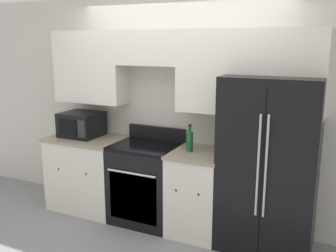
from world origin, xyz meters
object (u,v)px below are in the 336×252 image
object	(u,v)px
oven_range	(146,182)
refrigerator	(270,163)
microwave	(82,124)
bottle	(190,141)

from	to	relation	value
oven_range	refrigerator	world-z (taller)	refrigerator
oven_range	microwave	bearing A→B (deg)	177.98
bottle	oven_range	bearing A→B (deg)	178.69
oven_range	refrigerator	xyz separation A→B (m)	(1.39, 0.07, 0.41)
refrigerator	bottle	size ratio (longest dim) A/B	5.95
oven_range	refrigerator	distance (m)	1.45
refrigerator	microwave	bearing A→B (deg)	-179.15
refrigerator	microwave	distance (m)	2.32
bottle	refrigerator	bearing A→B (deg)	5.40
oven_range	refrigerator	bearing A→B (deg)	2.76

